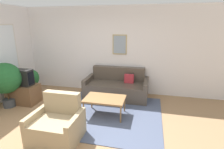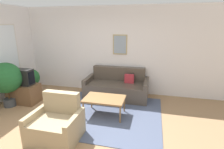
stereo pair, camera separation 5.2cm
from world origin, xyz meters
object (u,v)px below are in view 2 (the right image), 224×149
potted_plant_tall (6,79)px  tv (22,77)px  couch (117,87)px  armchair (56,125)px  coffee_table (104,99)px

potted_plant_tall → tv: bearing=54.8°
couch → tv: 2.71m
tv → potted_plant_tall: size_ratio=0.52×
armchair → tv: bearing=154.7°
potted_plant_tall → coffee_table: bearing=3.0°
coffee_table → potted_plant_tall: (-2.64, -0.14, 0.37)m
armchair → couch: bearing=83.2°
couch → coffee_table: 1.19m
armchair → potted_plant_tall: (-1.99, 0.96, 0.49)m
couch → armchair: bearing=-107.1°
couch → armchair: 2.38m
tv → potted_plant_tall: bearing=-125.2°
coffee_table → potted_plant_tall: bearing=-177.0°
armchair → potted_plant_tall: 2.26m
armchair → coffee_table: bearing=69.7°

